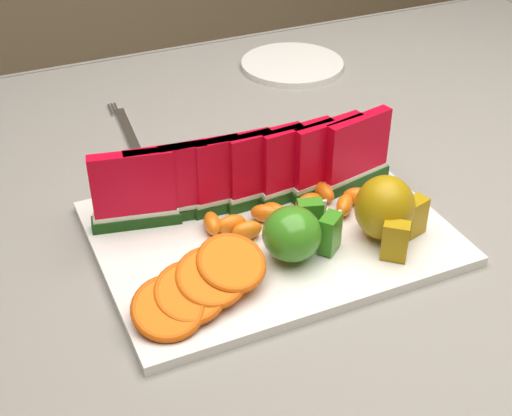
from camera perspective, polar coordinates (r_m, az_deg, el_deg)
The scene contains 11 objects.
table at distance 1.00m, azimuth 2.91°, elevation -3.20°, with size 1.40×0.90×0.75m.
tablecloth at distance 0.96m, azimuth 3.02°, elevation -0.27°, with size 1.53×1.03×0.20m.
platter at distance 0.84m, azimuth 1.11°, elevation -1.99°, with size 0.40×0.30×0.01m.
apple_cluster at distance 0.78m, azimuth 3.29°, elevation -1.96°, with size 0.10×0.08×0.06m.
pear_cluster at distance 0.82m, azimuth 10.44°, elevation -0.16°, with size 0.10×0.10×0.08m.
side_plate at distance 1.28m, azimuth 2.92°, elevation 11.40°, with size 0.20×0.20×0.01m.
fork at distance 1.08m, azimuth -10.22°, elevation 5.98°, with size 0.03×0.20×0.00m.
watermelon_row at distance 0.86m, azimuth -0.50°, elevation 2.89°, with size 0.39×0.07×0.10m.
orange_fan_front at distance 0.73m, azimuth -4.46°, elevation -6.15°, with size 0.17×0.11×0.05m.
orange_fan_back at distance 0.92m, azimuth -3.17°, elevation 3.38°, with size 0.28×0.10×0.04m.
tangerine_segments at distance 0.85m, azimuth 2.55°, elevation -0.28°, with size 0.22×0.08×0.02m.
Camera 1 is at (-0.37, -0.70, 1.27)m, focal length 50.00 mm.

